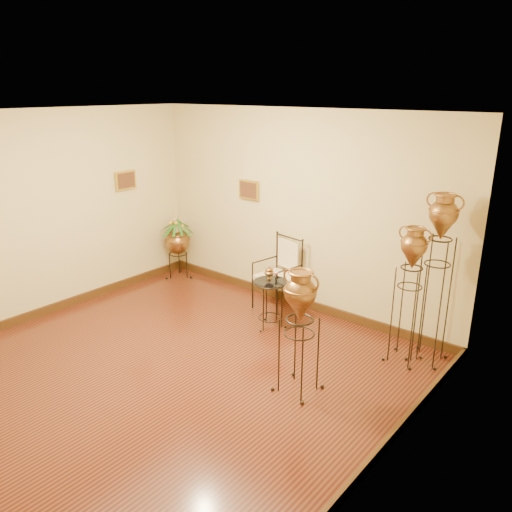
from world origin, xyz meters
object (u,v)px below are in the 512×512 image
Objects in this scene: side_table at (271,303)px; armchair at (277,275)px; amphora_tall at (436,278)px; amphora_mid at (409,295)px; planter_urn at (177,239)px.

armchair is at bearing 119.18° from side_table.
armchair is (-2.22, 0.00, -0.50)m from amphora_tall.
side_table is at bearing -165.56° from amphora_tall.
amphora_tall is 2.43× the size of side_table.
side_table is at bearing -51.20° from armchair.
amphora_tall is 2.27m from armchair.
amphora_mid is 1.39× the size of planter_urn.
armchair is 0.60m from side_table.
amphora_tall is 1.70× the size of planter_urn.
amphora_tall reaches higher than amphora_mid.
amphora_mid is (-0.21, -0.18, -0.20)m from amphora_tall.
amphora_mid is at bearing -2.58° from planter_urn.
amphora_tall is 1.90× the size of armchair.
side_table is (2.36, -0.50, -0.32)m from planter_urn.
planter_urn reaches higher than armchair.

